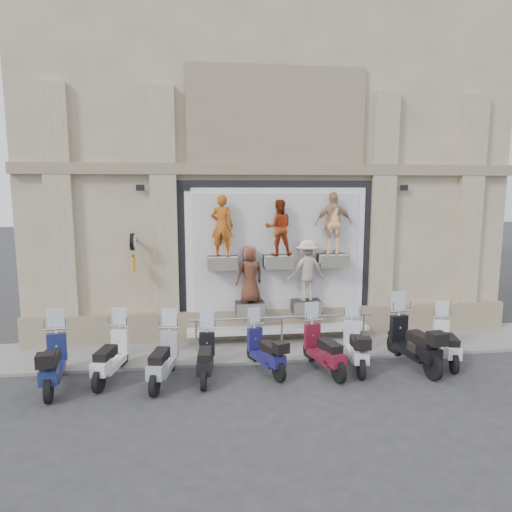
% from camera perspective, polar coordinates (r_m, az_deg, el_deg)
% --- Properties ---
extents(ground, '(90.00, 90.00, 0.00)m').
position_cam_1_polar(ground, '(10.85, 5.27, -15.13)').
color(ground, '#2E2E30').
rests_on(ground, ground).
extents(sidewalk, '(16.00, 2.20, 0.08)m').
position_cam_1_polar(sidewalk, '(12.74, 3.15, -11.24)').
color(sidewalk, gray).
rests_on(sidewalk, ground).
extents(building, '(14.00, 8.60, 12.00)m').
position_cam_1_polar(building, '(16.92, 0.15, 14.12)').
color(building, '#CAB593').
rests_on(building, ground).
extents(shop_vitrine, '(5.60, 0.84, 4.30)m').
position_cam_1_polar(shop_vitrine, '(12.81, 3.20, -0.32)').
color(shop_vitrine, black).
rests_on(shop_vitrine, ground).
extents(guard_rail, '(5.06, 0.10, 0.93)m').
position_cam_1_polar(guard_rail, '(12.51, 3.25, -9.57)').
color(guard_rail, '#9EA0A5').
rests_on(guard_rail, ground).
extents(clock_sign_bracket, '(0.10, 0.80, 1.02)m').
position_cam_1_polar(clock_sign_bracket, '(12.36, -15.15, 1.04)').
color(clock_sign_bracket, black).
rests_on(clock_sign_bracket, ground).
extents(scooter_a, '(0.84, 2.05, 1.62)m').
position_cam_1_polar(scooter_a, '(11.04, -24.09, -10.94)').
color(scooter_a, '#161F4E').
rests_on(scooter_a, ground).
extents(scooter_b, '(0.93, 1.95, 1.52)m').
position_cam_1_polar(scooter_b, '(11.07, -17.75, -10.80)').
color(scooter_b, silver).
rests_on(scooter_b, ground).
extents(scooter_c, '(0.93, 1.98, 1.55)m').
position_cam_1_polar(scooter_c, '(10.59, -11.57, -11.38)').
color(scooter_c, '#92969E').
rests_on(scooter_c, ground).
extents(scooter_d, '(0.67, 1.80, 1.43)m').
position_cam_1_polar(scooter_d, '(10.69, -6.34, -11.39)').
color(scooter_d, black).
rests_on(scooter_d, ground).
extents(scooter_e, '(1.09, 1.84, 1.44)m').
position_cam_1_polar(scooter_e, '(10.98, 1.17, -10.77)').
color(scooter_e, '#181753').
rests_on(scooter_e, ground).
extents(scooter_f, '(0.99, 1.98, 1.55)m').
position_cam_1_polar(scooter_f, '(11.10, 8.46, -10.35)').
color(scooter_f, maroon).
rests_on(scooter_f, ground).
extents(scooter_g, '(0.83, 1.96, 1.54)m').
position_cam_1_polar(scooter_g, '(11.47, 12.41, -9.86)').
color(scooter_g, silver).
rests_on(scooter_g, ground).
extents(scooter_h, '(0.91, 2.20, 1.74)m').
position_cam_1_polar(scooter_h, '(11.84, 19.13, -9.05)').
color(scooter_h, black).
rests_on(scooter_h, ground).
extents(scooter_i, '(0.95, 1.85, 1.45)m').
position_cam_1_polar(scooter_i, '(12.45, 22.80, -9.07)').
color(scooter_i, white).
rests_on(scooter_i, ground).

